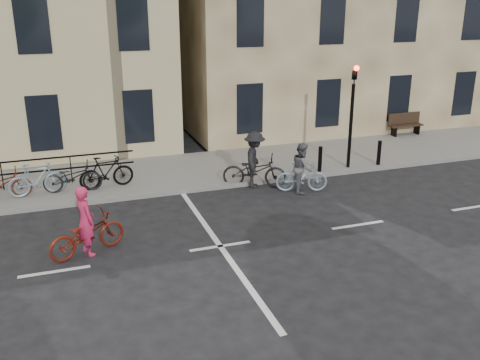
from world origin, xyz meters
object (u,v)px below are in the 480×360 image
object	(u,v)px
traffic_light	(352,104)
cyclist_pink	(86,231)
cyclist_grey	(302,172)
bench	(405,123)
cyclist_dark	(255,165)

from	to	relation	value
traffic_light	cyclist_pink	bearing A→B (deg)	-158.81
cyclist_grey	bench	bearing A→B (deg)	-38.32
cyclist_grey	cyclist_dark	size ratio (longest dim) A/B	0.78
traffic_light	cyclist_dark	distance (m)	4.18
traffic_light	bench	size ratio (longest dim) A/B	2.44
traffic_light	cyclist_dark	world-z (taller)	traffic_light
traffic_light	bench	bearing A→B (deg)	35.25
traffic_light	cyclist_dark	xyz separation A→B (m)	(-3.79, -0.44, -1.71)
cyclist_pink	cyclist_grey	distance (m)	7.23
bench	traffic_light	bearing A→B (deg)	-144.75
cyclist_pink	cyclist_grey	world-z (taller)	cyclist_pink
bench	cyclist_pink	distance (m)	15.83
cyclist_pink	cyclist_dark	xyz separation A→B (m)	(5.59, 3.20, 0.13)
cyclist_grey	cyclist_dark	world-z (taller)	cyclist_dark
bench	cyclist_grey	xyz separation A→B (m)	(-7.32, -4.75, -0.02)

